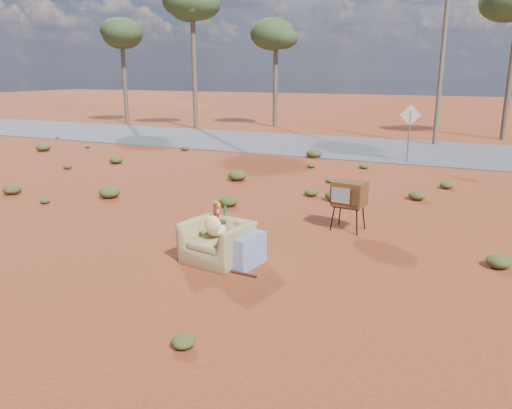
% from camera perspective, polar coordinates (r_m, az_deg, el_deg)
% --- Properties ---
extents(ground, '(140.00, 140.00, 0.00)m').
position_cam_1_polar(ground, '(9.14, -3.36, -6.72)').
color(ground, '#983B1E').
rests_on(ground, ground).
extents(highway, '(140.00, 7.00, 0.04)m').
position_cam_1_polar(highway, '(23.10, 14.18, 6.16)').
color(highway, '#565659').
rests_on(highway, ground).
extents(dirt_mound, '(26.00, 18.00, 2.00)m').
position_cam_1_polar(dirt_mound, '(53.74, -15.30, 10.84)').
color(dirt_mound, brown).
rests_on(dirt_mound, ground).
extents(armchair, '(1.45, 0.92, 0.99)m').
position_cam_1_polar(armchair, '(9.07, -3.88, -3.80)').
color(armchair, '#998853').
rests_on(armchair, ground).
extents(tv_unit, '(0.74, 0.62, 1.09)m').
position_cam_1_polar(tv_unit, '(10.95, 10.60, 1.17)').
color(tv_unit, black).
rests_on(tv_unit, ground).
extents(side_table, '(0.54, 0.54, 0.95)m').
position_cam_1_polar(side_table, '(9.55, -4.37, -1.36)').
color(side_table, '#3D2B16').
rests_on(side_table, ground).
extents(rusty_bar, '(1.66, 0.19, 0.04)m').
position_cam_1_polar(rusty_bar, '(8.90, -4.67, -7.20)').
color(rusty_bar, '#471B12').
rests_on(rusty_bar, ground).
extents(road_sign, '(0.78, 0.06, 2.19)m').
position_cam_1_polar(road_sign, '(19.76, 17.17, 8.87)').
color(road_sign, brown).
rests_on(road_sign, ground).
extents(eucalyptus_far_left, '(3.20, 3.20, 7.10)m').
position_cam_1_polar(eucalyptus_far_left, '(35.30, -15.14, 18.64)').
color(eucalyptus_far_left, brown).
rests_on(eucalyptus_far_left, ground).
extents(eucalyptus_left, '(3.20, 3.20, 8.10)m').
position_cam_1_polar(eucalyptus_left, '(31.15, -7.28, 21.38)').
color(eucalyptus_left, brown).
rests_on(eucalyptus_left, ground).
extents(eucalyptus_near_left, '(3.20, 3.20, 6.60)m').
position_cam_1_polar(eucalyptus_near_left, '(31.91, 2.28, 18.68)').
color(eucalyptus_near_left, brown).
rests_on(eucalyptus_near_left, ground).
extents(utility_pole_center, '(1.40, 0.20, 8.00)m').
position_cam_1_polar(utility_pole_center, '(25.10, 20.54, 15.82)').
color(utility_pole_center, brown).
rests_on(utility_pole_center, ground).
extents(scrub_patch, '(17.49, 8.07, 0.33)m').
position_cam_1_polar(scrub_patch, '(13.25, 2.28, 0.82)').
color(scrub_patch, '#454B20').
rests_on(scrub_patch, ground).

